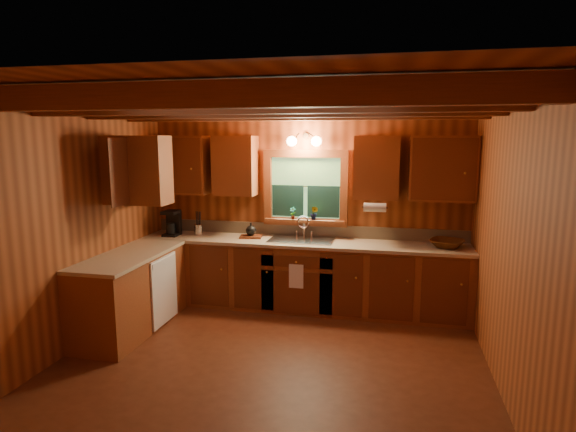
# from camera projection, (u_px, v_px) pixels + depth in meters

# --- Properties ---
(room) EXTENTS (4.20, 4.20, 4.20)m
(room) POSITION_uv_depth(u_px,v_px,m) (270.00, 235.00, 4.47)
(room) COLOR #552714
(room) RESTS_ON ground
(ceiling_beams) EXTENTS (4.20, 2.54, 0.18)m
(ceiling_beams) POSITION_uv_depth(u_px,v_px,m) (269.00, 106.00, 4.27)
(ceiling_beams) COLOR brown
(ceiling_beams) RESTS_ON room
(base_cabinets) EXTENTS (4.20, 2.22, 0.86)m
(base_cabinets) POSITION_uv_depth(u_px,v_px,m) (258.00, 280.00, 5.96)
(base_cabinets) COLOR brown
(base_cabinets) RESTS_ON ground
(countertop) EXTENTS (4.20, 2.24, 0.04)m
(countertop) POSITION_uv_depth(u_px,v_px,m) (259.00, 245.00, 5.88)
(countertop) COLOR tan
(countertop) RESTS_ON base_cabinets
(backsplash) EXTENTS (4.20, 0.02, 0.16)m
(backsplash) POSITION_uv_depth(u_px,v_px,m) (305.00, 230.00, 6.34)
(backsplash) COLOR tan
(backsplash) RESTS_ON room
(dishwasher_panel) EXTENTS (0.02, 0.60, 0.80)m
(dishwasher_panel) POSITION_uv_depth(u_px,v_px,m) (164.00, 290.00, 5.58)
(dishwasher_panel) COLOR white
(dishwasher_panel) RESTS_ON base_cabinets
(upper_cabinets) EXTENTS (4.19, 1.77, 0.78)m
(upper_cabinets) POSITION_uv_depth(u_px,v_px,m) (254.00, 167.00, 5.87)
(upper_cabinets) COLOR brown
(upper_cabinets) RESTS_ON room
(window) EXTENTS (1.12, 0.08, 1.00)m
(window) POSITION_uv_depth(u_px,v_px,m) (305.00, 190.00, 6.23)
(window) COLOR brown
(window) RESTS_ON room
(window_sill) EXTENTS (1.06, 0.14, 0.04)m
(window_sill) POSITION_uv_depth(u_px,v_px,m) (305.00, 221.00, 6.25)
(window_sill) COLOR brown
(window_sill) RESTS_ON room
(wall_sconce) EXTENTS (0.45, 0.21, 0.17)m
(wall_sconce) POSITION_uv_depth(u_px,v_px,m) (304.00, 141.00, 6.01)
(wall_sconce) COLOR black
(wall_sconce) RESTS_ON room
(paper_towel_roll) EXTENTS (0.27, 0.11, 0.11)m
(paper_towel_roll) POSITION_uv_depth(u_px,v_px,m) (375.00, 207.00, 5.74)
(paper_towel_roll) COLOR white
(paper_towel_roll) RESTS_ON upper_cabinets
(dish_towel) EXTENTS (0.18, 0.01, 0.30)m
(dish_towel) POSITION_uv_depth(u_px,v_px,m) (296.00, 276.00, 5.82)
(dish_towel) COLOR white
(dish_towel) RESTS_ON base_cabinets
(sink) EXTENTS (0.82, 0.48, 0.43)m
(sink) POSITION_uv_depth(u_px,v_px,m) (301.00, 244.00, 6.09)
(sink) COLOR silver
(sink) RESTS_ON countertop
(coffee_maker) EXTENTS (0.19, 0.25, 0.34)m
(coffee_maker) POSITION_uv_depth(u_px,v_px,m) (172.00, 223.00, 6.38)
(coffee_maker) COLOR black
(coffee_maker) RESTS_ON countertop
(utensil_crock) EXTENTS (0.11, 0.11, 0.32)m
(utensil_crock) POSITION_uv_depth(u_px,v_px,m) (198.00, 229.00, 6.42)
(utensil_crock) COLOR silver
(utensil_crock) RESTS_ON countertop
(cutting_board) EXTENTS (0.31, 0.24, 0.03)m
(cutting_board) POSITION_uv_depth(u_px,v_px,m) (251.00, 237.00, 6.25)
(cutting_board) COLOR #5A2713
(cutting_board) RESTS_ON countertop
(teakettle) EXTENTS (0.14, 0.14, 0.17)m
(teakettle) POSITION_uv_depth(u_px,v_px,m) (251.00, 231.00, 6.24)
(teakettle) COLOR black
(teakettle) RESTS_ON cutting_board
(wicker_basket) EXTENTS (0.50, 0.50, 0.10)m
(wicker_basket) POSITION_uv_depth(u_px,v_px,m) (447.00, 244.00, 5.68)
(wicker_basket) COLOR #48230C
(wicker_basket) RESTS_ON countertop
(potted_plant_left) EXTENTS (0.10, 0.08, 0.16)m
(potted_plant_left) POSITION_uv_depth(u_px,v_px,m) (293.00, 213.00, 6.23)
(potted_plant_left) COLOR #5A2713
(potted_plant_left) RESTS_ON window_sill
(potted_plant_right) EXTENTS (0.12, 0.11, 0.18)m
(potted_plant_right) POSITION_uv_depth(u_px,v_px,m) (314.00, 213.00, 6.18)
(potted_plant_right) COLOR #5A2713
(potted_plant_right) RESTS_ON window_sill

